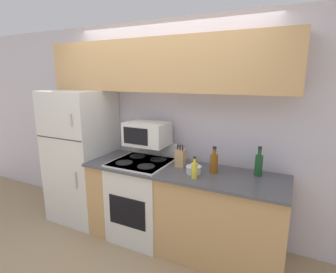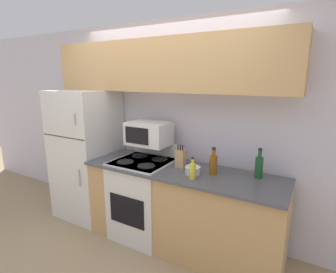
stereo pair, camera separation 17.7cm
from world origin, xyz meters
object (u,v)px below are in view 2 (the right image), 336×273
at_px(knife_block, 181,158).
at_px(bottle_whiskey, 213,164).
at_px(bottle_wine_green, 259,166).
at_px(bottle_cooking_spray, 192,170).
at_px(bowl, 193,170).
at_px(microwave, 149,133).
at_px(refrigerator, 87,154).
at_px(stove, 144,197).

relative_size(knife_block, bottle_whiskey, 0.90).
height_order(bottle_wine_green, bottle_cooking_spray, bottle_wine_green).
bearing_deg(bowl, microwave, 163.81).
bearing_deg(bottle_wine_green, microwave, -178.23).
distance_m(bowl, bottle_wine_green, 0.65).
height_order(refrigerator, bowl, refrigerator).
bearing_deg(bowl, bottle_whiskey, 29.60).
relative_size(stove, bottle_cooking_spray, 5.01).
relative_size(stove, knife_block, 4.36).
distance_m(stove, bottle_cooking_spray, 0.90).
distance_m(refrigerator, bowl, 1.64).
xyz_separation_m(stove, bottle_wine_green, (1.26, 0.17, 0.56)).
xyz_separation_m(stove, bottle_cooking_spray, (0.71, -0.18, 0.52)).
distance_m(stove, microwave, 0.77).
xyz_separation_m(microwave, bottle_cooking_spray, (0.72, -0.31, -0.23)).
distance_m(stove, knife_block, 0.71).
bearing_deg(bottle_wine_green, knife_block, -172.92).
bearing_deg(bottle_wine_green, bowl, -159.02).
bearing_deg(microwave, bottle_cooking_spray, -23.64).
height_order(microwave, bottle_wine_green, microwave).
bearing_deg(bottle_wine_green, bottle_cooking_spray, -147.30).
height_order(microwave, bowl, microwave).
bearing_deg(refrigerator, bottle_wine_green, 3.26).
relative_size(refrigerator, bottle_whiskey, 6.16).
bearing_deg(stove, bowl, -5.04).
bearing_deg(bottle_whiskey, bowl, -150.40).
xyz_separation_m(knife_block, bottle_cooking_spray, (0.26, -0.25, -0.01)).
bearing_deg(refrigerator, stove, -2.70).
relative_size(stove, microwave, 2.23).
bearing_deg(bottle_cooking_spray, refrigerator, 172.39).
distance_m(bowl, bottle_whiskey, 0.22).
xyz_separation_m(refrigerator, bottle_cooking_spray, (1.69, -0.23, 0.15)).
relative_size(refrigerator, stove, 1.57).
distance_m(bottle_wine_green, bottle_whiskey, 0.44).
distance_m(refrigerator, microwave, 1.05).
bearing_deg(bottle_wine_green, bottle_whiskey, -163.10).
height_order(refrigerator, stove, refrigerator).
bearing_deg(knife_block, bowl, -32.27).
height_order(microwave, bottle_cooking_spray, microwave).
distance_m(refrigerator, bottle_whiskey, 1.82).
distance_m(microwave, bottle_wine_green, 1.28).
bearing_deg(bottle_wine_green, refrigerator, -176.74).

